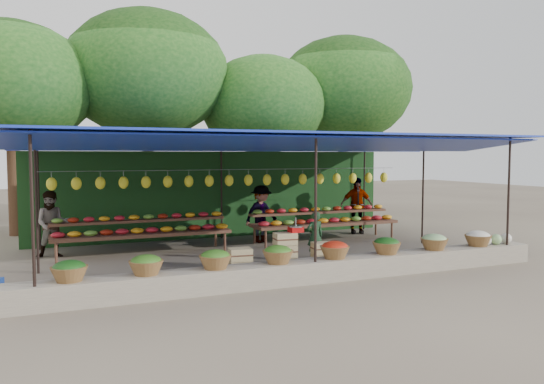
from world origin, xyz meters
name	(u,v)px	position (x,y,z in m)	size (l,w,h in m)	color
ground	(259,256)	(0.00, 0.00, 0.00)	(60.00, 60.00, 0.00)	brown
stone_curb	(312,271)	(0.00, -2.75, 0.20)	(10.60, 0.55, 0.40)	slate
stall_canopy	(257,143)	(0.00, 0.07, 2.68)	(10.80, 6.60, 2.82)	black
produce_baskets	(307,252)	(-0.10, -2.75, 0.56)	(8.98, 0.58, 0.34)	brown
netting_backdrop	(219,194)	(0.00, 3.15, 1.25)	(10.60, 0.06, 2.50)	#1A4B1F
tree_row	(207,87)	(0.50, 6.09, 4.70)	(16.51, 5.50, 7.12)	#3B2315
fruit_table_left	(143,229)	(-2.49, 1.35, 0.61)	(4.21, 0.95, 0.93)	#4B2C1E
fruit_table_right	(324,219)	(2.51, 1.35, 0.61)	(4.21, 0.95, 0.93)	#4B2C1E
crate_counter	(284,255)	(-0.05, -1.58, 0.31)	(2.38, 0.38, 0.77)	tan
weighing_scale	(296,229)	(0.22, -1.58, 0.84)	(0.29, 0.29, 0.31)	red
vendor_seated	(315,236)	(1.01, -0.95, 0.56)	(0.41, 0.27, 1.11)	#1A3A20
customer_left	(52,224)	(-4.51, 1.73, 0.78)	(0.76, 0.59, 1.56)	slate
customer_mid	(261,214)	(0.81, 1.84, 0.78)	(1.01, 0.58, 1.56)	slate
customer_right	(356,206)	(4.11, 2.25, 0.85)	(1.00, 0.42, 1.71)	slate
blue_crate_front	(3,296)	(-5.28, -2.24, 0.15)	(0.50, 0.36, 0.30)	navy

